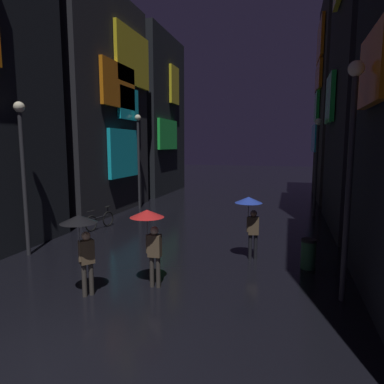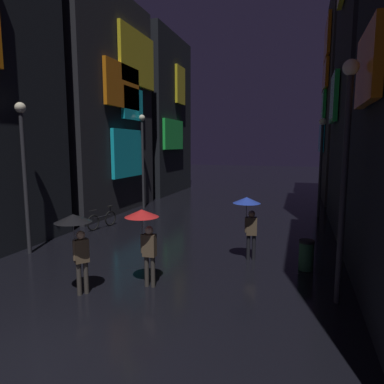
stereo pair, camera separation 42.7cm
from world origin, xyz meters
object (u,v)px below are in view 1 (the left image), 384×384
object	(u,v)px
streetlamp_right_near	(351,156)
bicycle_parked_at_storefront	(100,220)
pedestrian_foreground_right_black	(81,233)
streetlamp_right_far	(317,155)
streetlamp_left_near	(23,160)
pedestrian_far_right_red	(150,227)
streetlamp_left_far	(138,151)
pedestrian_midstreet_left_blue	(250,210)
trash_bin	(308,254)

from	to	relation	value
streetlamp_right_near	bicycle_parked_at_storefront	bearing A→B (deg)	153.15
pedestrian_foreground_right_black	streetlamp_right_far	world-z (taller)	streetlamp_right_far
pedestrian_foreground_right_black	streetlamp_left_near	size ratio (longest dim) A/B	0.41
pedestrian_far_right_red	streetlamp_left_far	xyz separation A→B (m)	(-5.15, 10.58, 1.81)
pedestrian_midstreet_left_blue	streetlamp_left_far	bearing A→B (deg)	134.50
streetlamp_left_far	pedestrian_foreground_right_black	bearing A→B (deg)	-71.92
streetlamp_right_near	pedestrian_foreground_right_black	bearing A→B (deg)	-165.60
pedestrian_midstreet_left_blue	streetlamp_right_near	xyz separation A→B (m)	(2.55, -2.45, 1.87)
streetlamp_right_far	pedestrian_midstreet_left_blue	bearing A→B (deg)	-107.61
bicycle_parked_at_storefront	streetlamp_left_near	world-z (taller)	streetlamp_left_near
pedestrian_midstreet_left_blue	bicycle_parked_at_storefront	xyz separation A→B (m)	(-7.04, 2.41, -1.28)
bicycle_parked_at_storefront	pedestrian_midstreet_left_blue	bearing A→B (deg)	-18.88
bicycle_parked_at_storefront	streetlamp_left_far	distance (m)	6.04
pedestrian_midstreet_left_blue	streetlamp_right_near	bearing A→B (deg)	-43.81
pedestrian_midstreet_left_blue	trash_bin	size ratio (longest dim) A/B	2.28
pedestrian_foreground_right_black	streetlamp_left_far	world-z (taller)	streetlamp_left_far
streetlamp_left_near	streetlamp_right_near	xyz separation A→B (m)	(10.00, -0.83, 0.25)
pedestrian_far_right_red	streetlamp_right_near	bearing A→B (deg)	6.53
streetlamp_left_near	streetlamp_right_far	xyz separation A→B (m)	(10.00, 9.67, -0.02)
streetlamp_left_far	trash_bin	xyz separation A→B (m)	(9.30, -7.93, -3.01)
pedestrian_midstreet_left_blue	streetlamp_left_near	world-z (taller)	streetlamp_left_near
pedestrian_foreground_right_black	streetlamp_right_near	xyz separation A→B (m)	(6.21, 1.59, 1.87)
pedestrian_foreground_right_black	pedestrian_midstreet_left_blue	world-z (taller)	same
pedestrian_midstreet_left_blue	bicycle_parked_at_storefront	world-z (taller)	pedestrian_midstreet_left_blue
streetlamp_left_near	streetlamp_right_far	distance (m)	13.91
streetlamp_right_near	streetlamp_right_far	bearing A→B (deg)	90.00
pedestrian_foreground_right_black	trash_bin	world-z (taller)	pedestrian_foreground_right_black
trash_bin	streetlamp_right_far	bearing A→B (deg)	85.23
bicycle_parked_at_storefront	pedestrian_far_right_red	bearing A→B (deg)	-48.73
streetlamp_right_far	streetlamp_right_near	distance (m)	10.50
pedestrian_foreground_right_black	bicycle_parked_at_storefront	distance (m)	7.40
pedestrian_midstreet_left_blue	trash_bin	xyz separation A→B (m)	(1.85, -0.35, -1.20)
pedestrian_midstreet_left_blue	streetlamp_right_near	distance (m)	4.00
pedestrian_far_right_red	streetlamp_left_far	world-z (taller)	streetlamp_left_far
pedestrian_far_right_red	bicycle_parked_at_storefront	xyz separation A→B (m)	(-4.75, 5.41, -1.28)
pedestrian_midstreet_left_blue	streetlamp_right_near	world-z (taller)	streetlamp_right_near
pedestrian_midstreet_left_blue	pedestrian_far_right_red	bearing A→B (deg)	-127.34
streetlamp_left_near	streetlamp_left_far	bearing A→B (deg)	90.00
trash_bin	streetlamp_right_near	bearing A→B (deg)	-71.57
bicycle_parked_at_storefront	streetlamp_right_near	world-z (taller)	streetlamp_right_near
streetlamp_left_near	streetlamp_right_far	bearing A→B (deg)	44.04
pedestrian_midstreet_left_blue	streetlamp_left_far	world-z (taller)	streetlamp_left_far
pedestrian_midstreet_left_blue	streetlamp_right_far	world-z (taller)	streetlamp_right_far
streetlamp_right_far	streetlamp_right_near	world-z (taller)	streetlamp_right_near
pedestrian_far_right_red	trash_bin	xyz separation A→B (m)	(4.15, 2.66, -1.20)
pedestrian_midstreet_left_blue	streetlamp_right_far	distance (m)	8.59
streetlamp_left_near	streetlamp_right_near	world-z (taller)	streetlamp_right_near
pedestrian_midstreet_left_blue	streetlamp_right_far	xyz separation A→B (m)	(2.55, 8.05, 1.60)
streetlamp_right_near	streetlamp_left_far	distance (m)	14.16
streetlamp_right_far	streetlamp_left_near	bearing A→B (deg)	-135.96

